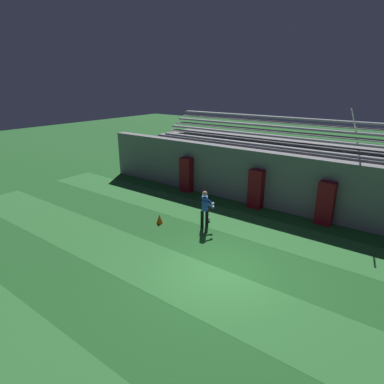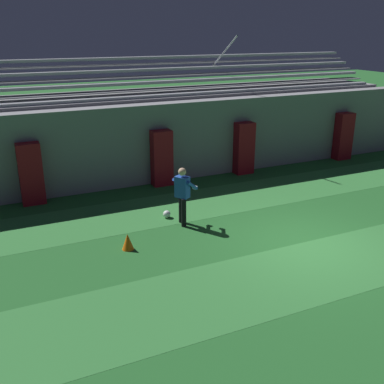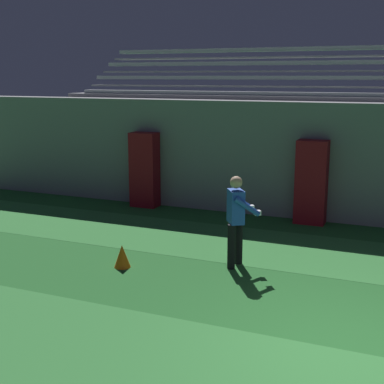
{
  "view_description": "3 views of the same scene",
  "coord_description": "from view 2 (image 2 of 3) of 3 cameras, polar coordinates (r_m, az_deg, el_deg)",
  "views": [
    {
      "loc": [
        4.77,
        -8.07,
        6.03
      ],
      "look_at": [
        -3.41,
        2.97,
        1.29
      ],
      "focal_mm": 30.0,
      "sensor_mm": 36.0,
      "label": 1
    },
    {
      "loc": [
        -7.01,
        -8.24,
        5.23
      ],
      "look_at": [
        -1.95,
        2.79,
        0.81
      ],
      "focal_mm": 42.0,
      "sensor_mm": 36.0,
      "label": 2
    },
    {
      "loc": [
        0.46,
        -6.34,
        3.4
      ],
      "look_at": [
        -3.31,
        2.68,
        1.27
      ],
      "focal_mm": 50.0,
      "sensor_mm": 36.0,
      "label": 3
    }
  ],
  "objects": [
    {
      "name": "back_wall",
      "position": [
        16.76,
        0.78,
        6.8
      ],
      "size": [
        24.0,
        0.6,
        2.8
      ],
      "primitive_type": "cube",
      "color": "gray",
      "rests_on": "ground"
    },
    {
      "name": "ground_plane",
      "position": [
        12.01,
        14.23,
        -6.45
      ],
      "size": [
        80.0,
        80.0,
        0.0
      ],
      "primitive_type": "plane",
      "color": "#236028"
    },
    {
      "name": "goalkeeper",
      "position": [
        12.46,
        -1.2,
        -0.06
      ],
      "size": [
        0.71,
        0.74,
        1.67
      ],
      "color": "black",
      "rests_on": "ground"
    },
    {
      "name": "padding_pillar_far_left",
      "position": [
        14.85,
        -19.78,
        2.17
      ],
      "size": [
        0.71,
        0.44,
        1.96
      ],
      "primitive_type": "cube",
      "color": "maroon",
      "rests_on": "ground"
    },
    {
      "name": "turf_stripe_far",
      "position": [
        14.86,
        5.27,
        -0.68
      ],
      "size": [
        28.0,
        2.44,
        0.01
      ],
      "primitive_type": "cube",
      "color": "#337A38",
      "rests_on": "ground"
    },
    {
      "name": "padding_pillar_gate_right",
      "position": [
        17.17,
        6.62,
        5.54
      ],
      "size": [
        0.71,
        0.44,
        1.96
      ],
      "primitive_type": "cube",
      "color": "maroon",
      "rests_on": "ground"
    },
    {
      "name": "padding_pillar_gate_left",
      "position": [
        15.75,
        -3.87,
        4.31
      ],
      "size": [
        0.71,
        0.44,
        1.96
      ],
      "primitive_type": "cube",
      "color": "maroon",
      "rests_on": "ground"
    },
    {
      "name": "traffic_cone",
      "position": [
        11.43,
        -8.16,
        -6.26
      ],
      "size": [
        0.3,
        0.3,
        0.42
      ],
      "primitive_type": "cone",
      "color": "orange",
      "rests_on": "ground"
    },
    {
      "name": "turf_stripe_mid",
      "position": [
        11.28,
        17.75,
        -8.64
      ],
      "size": [
        28.0,
        2.44,
        0.01
      ],
      "primitive_type": "cube",
      "color": "#337A38",
      "rests_on": "ground"
    },
    {
      "name": "soccer_ball",
      "position": [
        13.21,
        -3.22,
        -2.83
      ],
      "size": [
        0.22,
        0.22,
        0.22
      ],
      "primitive_type": "sphere",
      "color": "white",
      "rests_on": "ground"
    },
    {
      "name": "padding_pillar_far_right",
      "position": [
        20.05,
        18.66,
        6.73
      ],
      "size": [
        0.71,
        0.44,
        1.96
      ],
      "primitive_type": "cube",
      "color": "maroon",
      "rests_on": "ground"
    },
    {
      "name": "bleacher_stand",
      "position": [
        18.52,
        -1.89,
        8.38
      ],
      "size": [
        18.0,
        3.35,
        5.03
      ],
      "color": "gray",
      "rests_on": "ground"
    }
  ]
}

